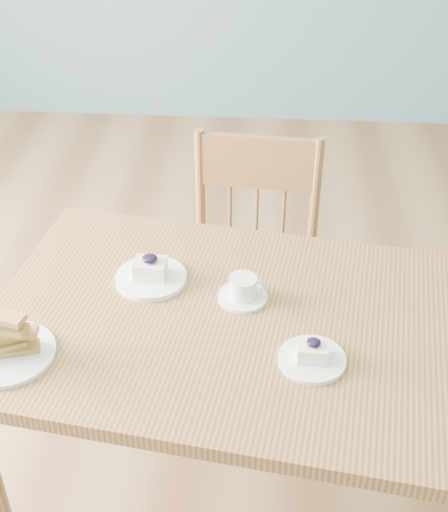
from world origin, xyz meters
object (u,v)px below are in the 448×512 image
(cheesecake_plate_near, at_px, (312,356))
(dining_table, at_px, (271,347))
(dining_chair, at_px, (250,275))
(coffee_cup, at_px, (243,290))
(cheesecake_plate_far, at_px, (151,274))
(biscotti_plate, at_px, (5,341))

(cheesecake_plate_near, bearing_deg, dining_table, 126.66)
(dining_chair, bearing_deg, cheesecake_plate_near, -72.00)
(dining_chair, distance_m, coffee_cup, 0.53)
(dining_chair, relative_size, cheesecake_plate_far, 4.88)
(cheesecake_plate_near, xyz_separation_m, biscotti_plate, (-0.66, -0.03, 0.03))
(dining_table, distance_m, dining_chair, 0.57)
(dining_table, height_order, coffee_cup, coffee_cup)
(dining_table, relative_size, cheesecake_plate_far, 8.00)
(dining_table, relative_size, cheesecake_plate_near, 9.62)
(coffee_cup, bearing_deg, cheesecake_plate_near, -57.73)
(cheesecake_plate_far, height_order, coffee_cup, cheesecake_plate_far)
(dining_table, xyz_separation_m, biscotti_plate, (-0.57, -0.14, 0.11))
(dining_chair, bearing_deg, cheesecake_plate_far, -116.68)
(dining_chair, relative_size, coffee_cup, 7.22)
(cheesecake_plate_near, distance_m, cheesecake_plate_far, 0.47)
(cheesecake_plate_near, height_order, coffee_cup, cheesecake_plate_near)
(dining_chair, bearing_deg, dining_table, -78.13)
(coffee_cup, height_order, biscotti_plate, biscotti_plate)
(dining_chair, bearing_deg, coffee_cup, -85.95)
(biscotti_plate, bearing_deg, cheesecake_plate_near, 2.33)
(dining_chair, height_order, cheesecake_plate_near, dining_chair)
(dining_chair, xyz_separation_m, cheesecake_plate_far, (-0.24, -0.39, 0.28))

